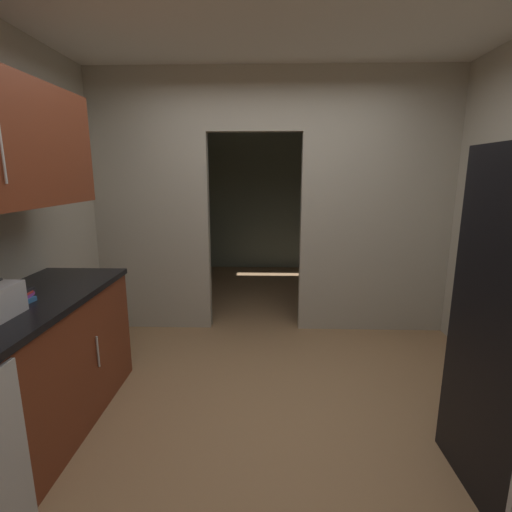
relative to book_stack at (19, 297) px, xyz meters
The scene contains 6 objects.
ground 1.77m from the book_stack, ahead, with size 20.00×20.00×0.00m, color #93704C.
kitchen_overhead_slab 2.39m from the book_stack, 23.93° to the left, with size 4.05×7.32×0.06m, color silver.
kitchen_partition 2.43m from the book_stack, 49.83° to the left, with size 3.65×0.12×2.65m.
adjoining_room_shell 4.04m from the book_stack, 68.15° to the left, with size 3.65×2.78×2.65m.
lower_cabinet_run 0.54m from the book_stack, 90.06° to the right, with size 0.65×2.13×0.90m.
book_stack is the anchor object (origin of this frame).
Camera 1 is at (-0.04, -2.22, 1.64)m, focal length 26.31 mm.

